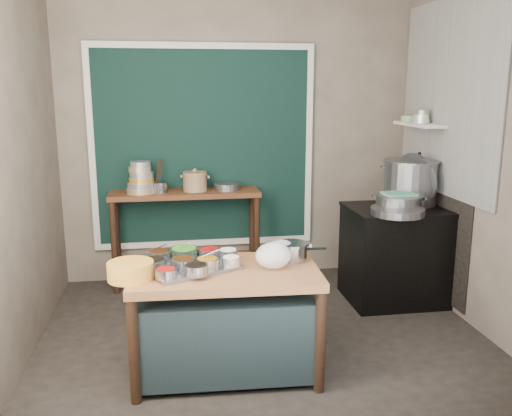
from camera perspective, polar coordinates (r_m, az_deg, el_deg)
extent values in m
cube|color=#2D2722|center=(4.46, 0.69, -13.33)|extent=(3.50, 3.00, 0.02)
cube|color=#76695B|center=(5.53, -1.94, 6.99)|extent=(3.50, 0.02, 2.80)
cube|color=#76695B|center=(4.13, -24.15, 4.01)|extent=(0.02, 3.00, 2.80)
cube|color=#76695B|center=(4.68, 22.60, 5.02)|extent=(0.02, 3.00, 2.80)
cube|color=black|center=(5.46, -5.55, 6.34)|extent=(2.10, 0.02, 1.90)
cube|color=#B2B2AA|center=(5.11, 19.54, 10.89)|extent=(0.02, 1.70, 1.70)
cube|color=black|center=(5.35, 18.19, -1.45)|extent=(0.01, 1.30, 1.30)
cube|color=beige|center=(5.34, 16.81, 8.42)|extent=(0.22, 0.70, 0.03)
cube|color=#9B6338|center=(3.78, -3.20, -11.81)|extent=(1.28, 0.78, 0.75)
cube|color=#502817|center=(5.43, -7.34, -3.15)|extent=(1.45, 0.40, 0.95)
cube|color=black|center=(5.16, 14.62, -4.87)|extent=(0.90, 0.68, 0.85)
cube|color=black|center=(5.05, 14.89, -0.10)|extent=(0.92, 0.69, 0.03)
cube|color=gray|center=(3.66, -6.88, -6.21)|extent=(0.69, 0.62, 0.03)
cylinder|color=gray|center=(3.59, -5.14, -5.79)|extent=(0.15, 0.15, 0.06)
cylinder|color=gray|center=(3.44, -9.46, -6.78)|extent=(0.14, 0.14, 0.06)
cylinder|color=gray|center=(3.79, -7.56, -4.75)|extent=(0.19, 0.19, 0.08)
cylinder|color=gray|center=(3.78, -10.19, -4.97)|extent=(0.17, 0.17, 0.07)
cylinder|color=gray|center=(3.59, -7.67, -5.83)|extent=(0.17, 0.17, 0.07)
cylinder|color=gray|center=(3.78, -2.97, -4.83)|extent=(0.14, 0.14, 0.06)
cylinder|color=gray|center=(3.61, -10.75, -5.83)|extent=(0.18, 0.18, 0.07)
cylinder|color=silver|center=(3.63, -2.63, -5.60)|extent=(0.13, 0.13, 0.06)
cylinder|color=gray|center=(3.79, -4.95, -4.80)|extent=(0.15, 0.15, 0.06)
cylinder|color=gray|center=(3.47, -6.35, -6.45)|extent=(0.15, 0.15, 0.06)
cylinder|color=#C87124|center=(3.53, -13.07, -6.44)|extent=(0.36, 0.36, 0.11)
ellipsoid|color=white|center=(3.63, 1.81, -5.02)|extent=(0.29, 0.26, 0.18)
ellipsoid|color=white|center=(3.80, 2.65, -4.45)|extent=(0.25, 0.23, 0.15)
cylinder|color=tan|center=(5.30, -11.96, 1.84)|extent=(0.27, 0.27, 0.05)
cylinder|color=gray|center=(5.29, -11.98, 2.38)|extent=(0.26, 0.26, 0.05)
cylinder|color=gold|center=(5.28, -12.01, 2.92)|extent=(0.24, 0.24, 0.05)
cylinder|color=gray|center=(5.28, -12.03, 3.46)|extent=(0.22, 0.22, 0.05)
cylinder|color=tan|center=(5.27, -12.06, 4.01)|extent=(0.21, 0.21, 0.05)
cylinder|color=gray|center=(5.26, -12.08, 4.55)|extent=(0.19, 0.19, 0.05)
cylinder|color=gray|center=(5.30, -10.11, 2.18)|extent=(0.22, 0.22, 0.10)
cylinder|color=gray|center=(5.35, -3.09, 2.28)|extent=(0.35, 0.35, 0.07)
cylinder|color=gray|center=(5.17, 16.47, 2.97)|extent=(0.28, 0.50, 0.49)
cube|color=#559B83|center=(4.90, 14.82, 1.46)|extent=(0.28, 0.22, 0.02)
cylinder|color=gray|center=(4.74, 14.67, -0.34)|extent=(0.46, 0.46, 0.06)
cylinder|color=silver|center=(5.30, 17.03, 8.76)|extent=(0.15, 0.15, 0.04)
cylinder|color=silver|center=(5.30, 17.06, 9.18)|extent=(0.14, 0.14, 0.04)
cylinder|color=gray|center=(5.30, 17.09, 9.61)|extent=(0.13, 0.13, 0.04)
cylinder|color=gray|center=(5.54, 15.81, 9.06)|extent=(0.18, 0.18, 0.06)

